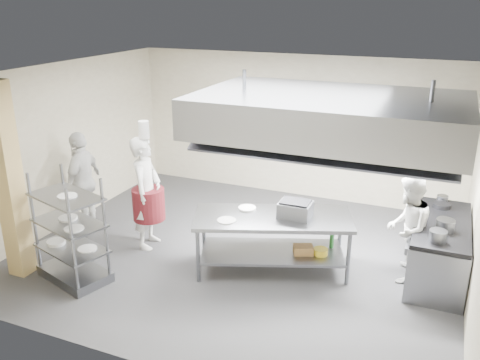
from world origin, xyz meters
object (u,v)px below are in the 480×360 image
at_px(cooking_range, 439,251).
at_px(chef_plating, 83,182).
at_px(stockpot, 445,225).
at_px(chef_line, 407,229).
at_px(pass_rack, 70,228).
at_px(chef_head, 147,193).
at_px(griddle, 295,210).
at_px(island, 272,243).

relative_size(cooking_range, chef_plating, 1.08).
distance_m(cooking_range, stockpot, 0.65).
bearing_deg(chef_line, pass_rack, -63.29).
height_order(cooking_range, stockpot, stockpot).
bearing_deg(pass_rack, chef_head, 89.15).
height_order(chef_line, griddle, chef_line).
bearing_deg(stockpot, chef_line, 174.26).
height_order(chef_line, stockpot, chef_line).
relative_size(cooking_range, stockpot, 7.68).
relative_size(chef_line, stockpot, 6.33).
relative_size(chef_plating, griddle, 3.83).
distance_m(pass_rack, chef_head, 1.47).
distance_m(island, chef_head, 2.30).
bearing_deg(island, chef_line, -5.38).
xyz_separation_m(griddle, stockpot, (2.12, 0.37, -0.04)).
xyz_separation_m(cooking_range, chef_line, (-0.48, -0.27, 0.40)).
height_order(chef_head, stockpot, chef_head).
bearing_deg(island, pass_rack, -172.77).
height_order(island, pass_rack, pass_rack).
bearing_deg(stockpot, pass_rack, -159.59).
xyz_separation_m(chef_line, chef_plating, (-5.60, -0.43, 0.10)).
xyz_separation_m(chef_head, chef_plating, (-1.43, 0.13, -0.04)).
xyz_separation_m(pass_rack, chef_plating, (-0.98, 1.53, 0.09)).
height_order(chef_head, chef_line, chef_head).
relative_size(island, chef_line, 1.45).
relative_size(pass_rack, chef_plating, 0.90).
height_order(pass_rack, chef_line, pass_rack).
bearing_deg(pass_rack, griddle, 44.18).
height_order(island, chef_line, chef_line).
bearing_deg(chef_head, island, -100.19).
xyz_separation_m(chef_line, griddle, (-1.61, -0.42, 0.20)).
distance_m(pass_rack, chef_plating, 1.81).
height_order(pass_rack, cooking_range, pass_rack).
distance_m(cooking_range, chef_head, 4.76).
xyz_separation_m(cooking_range, chef_plating, (-6.08, -0.70, 0.51)).
relative_size(pass_rack, griddle, 3.44).
height_order(cooking_range, griddle, griddle).
relative_size(chef_head, chef_plating, 1.05).
xyz_separation_m(chef_plating, stockpot, (6.11, 0.38, 0.06)).
distance_m(pass_rack, stockpot, 5.48).
relative_size(chef_line, griddle, 3.41).
bearing_deg(cooking_range, chef_head, -169.83).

